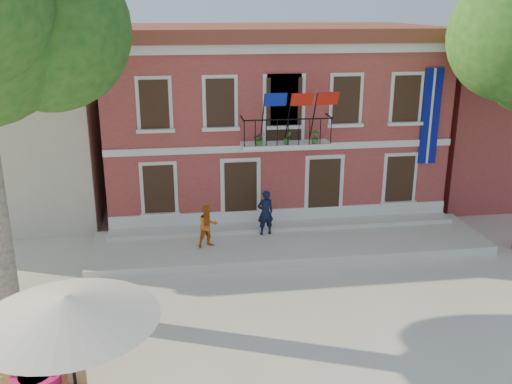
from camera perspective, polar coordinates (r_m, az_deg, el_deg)
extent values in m
plane|color=beige|center=(16.46, -0.45, -11.99)|extent=(90.00, 90.00, 0.00)
cube|color=#B0433F|center=(24.89, 1.02, 7.09)|extent=(13.00, 8.00, 7.00)
cube|color=brown|center=(24.45, 1.07, 15.74)|extent=(13.50, 8.50, 0.50)
cube|color=silver|center=(20.59, 2.87, 14.17)|extent=(13.30, 0.35, 0.35)
cube|color=silver|center=(20.61, 2.99, 4.74)|extent=(3.20, 0.90, 0.15)
cube|color=black|center=(20.01, 3.25, 7.26)|extent=(3.20, 0.04, 0.04)
cube|color=navy|center=(22.54, 17.06, 7.21)|extent=(0.70, 0.05, 3.60)
cube|color=#0D2094|center=(19.39, 0.85, 9.19)|extent=(0.76, 0.27, 0.47)
cube|color=red|center=(19.55, 3.49, 9.23)|extent=(0.76, 0.29, 0.47)
cube|color=red|center=(19.75, 6.09, 9.25)|extent=(0.76, 0.27, 0.47)
imported|color=#26591E|center=(20.08, 0.35, 5.33)|extent=(0.43, 0.37, 0.48)
imported|color=#26591E|center=(20.25, 3.16, 5.41)|extent=(0.26, 0.21, 0.48)
imported|color=#26591E|center=(20.46, 5.92, 5.48)|extent=(0.27, 0.27, 0.48)
cube|color=#B0433F|center=(30.18, 23.96, 6.52)|extent=(9.00, 9.00, 6.00)
cube|color=silver|center=(20.59, 3.45, -5.12)|extent=(14.00, 3.40, 0.30)
cylinder|color=black|center=(12.90, -17.85, -15.90)|extent=(0.07, 0.07, 2.45)
cone|color=silver|center=(12.25, -18.42, -10.93)|extent=(3.73, 3.73, 0.54)
imported|color=black|center=(20.64, 0.94, -2.07)|extent=(0.68, 0.51, 1.68)
imported|color=orange|center=(19.69, -4.84, -3.43)|extent=(0.89, 0.80, 1.50)
cylinder|color=#D41365|center=(13.69, -21.52, -16.51)|extent=(0.90, 0.90, 0.02)
cube|color=tan|center=(13.83, -18.14, -17.16)|extent=(0.50, 0.50, 0.95)
cylinder|color=#D41365|center=(13.60, -20.79, -16.66)|extent=(0.90, 0.90, 0.02)
cube|color=tan|center=(14.13, -23.39, -17.00)|extent=(0.53, 0.53, 0.95)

